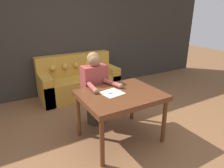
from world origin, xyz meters
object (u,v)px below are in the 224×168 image
at_px(scissors, 112,93).
at_px(couch, 79,81).
at_px(dining_table, 120,98).
at_px(person, 95,89).

bearing_deg(scissors, couch, 84.34).
xyz_separation_m(dining_table, scissors, (-0.10, 0.06, 0.08)).
relative_size(couch, scissors, 7.27).
distance_m(dining_table, person, 0.59).
height_order(dining_table, couch, couch).
bearing_deg(couch, person, -98.73).
height_order(couch, scissors, couch).
bearing_deg(scissors, person, 91.95).
bearing_deg(dining_table, person, 101.20).
bearing_deg(couch, dining_table, -92.50).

